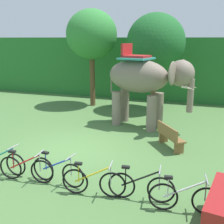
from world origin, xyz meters
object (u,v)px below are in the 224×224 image
Objects in this scene: bike_black at (141,186)px; tree_center at (156,43)px; bike_yellow at (93,182)px; wooden_bench at (170,136)px; elephant at (145,80)px; bike_teal at (2,161)px; bike_red at (26,169)px; bike_white at (185,198)px; bike_blue at (58,171)px; tree_far_left at (92,35)px.

tree_center is at bearing 98.35° from bike_black.
bike_black is at bearing -81.65° from tree_center.
wooden_bench is (1.46, 3.97, 0.09)m from bike_yellow.
elephant is at bearing 90.20° from bike_yellow.
elephant is 6.46m from bike_black.
bike_red is (1.00, -0.23, 0.00)m from bike_teal.
tree_center reaches higher than bike_teal.
elephant reaches higher than bike_yellow.
bike_black is at bearing 170.50° from bike_white.
bike_white is at bearing -9.50° from bike_black.
bike_black reaches higher than wooden_bench.
elephant is 3.22m from wooden_bench.
elephant is 6.50m from bike_yellow.
bike_red is 0.95m from bike_blue.
tree_far_left is 3.76m from tree_center.
bike_blue is at bearing 175.63° from bike_white.
bike_red and bike_blue have the same top height.
tree_center is 10.12m from bike_yellow.
tree_center is 9.94m from bike_blue.
bike_black is at bearing 7.83° from bike_yellow.
bike_white is at bearing -3.68° from bike_teal.
tree_center reaches higher than wooden_bench.
bike_yellow is (0.02, -6.24, -1.82)m from elephant.
bike_white is at bearing -1.50° from bike_red.
bike_teal is 1.01× the size of bike_yellow.
bike_yellow is 4.23m from wooden_bench.
bike_black is (4.35, -0.17, 0.00)m from bike_teal.
tree_center reaches higher than elephant.
bike_yellow is (1.19, -0.25, 0.00)m from bike_blue.
tree_far_left is 1.06× the size of tree_center.
tree_center is at bearing 0.99° from tree_far_left.
tree_far_left reaches higher than bike_red.
tree_center reaches higher than bike_red.
tree_far_left reaches higher than bike_white.
bike_teal is 1.00× the size of bike_red.
elephant reaches higher than wooden_bench.
bike_blue is at bearing 167.97° from bike_yellow.
bike_red and bike_white have the same top height.
tree_far_left reaches higher than elephant.
elephant reaches higher than bike_white.
bike_teal is at bearing -117.76° from elephant.
elephant is 6.37m from bike_blue.
bike_teal is 1.00× the size of bike_black.
bike_blue is 1.22m from bike_yellow.
elephant is 6.92m from bike_white.
wooden_bench is at bearing 54.50° from bike_blue.
elephant is 2.50× the size of bike_yellow.
tree_far_left is at bearing 140.01° from elephant.
tree_far_left is 10.34m from bike_blue.
bike_yellow reaches higher than wooden_bench.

